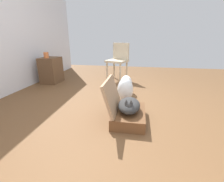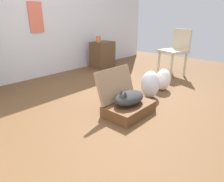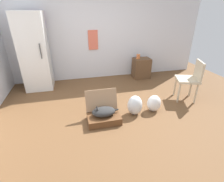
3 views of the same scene
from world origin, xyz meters
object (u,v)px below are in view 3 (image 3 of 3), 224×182
side_table (141,68)px  suitcase_base (104,118)px  refrigerator (35,53)px  plastic_bag_white (135,105)px  plastic_bag_clear (154,103)px  cat (103,112)px  vase_tall (138,57)px  chair (191,78)px

side_table → suitcase_base: bearing=-128.2°
refrigerator → side_table: (2.93, 0.05, -0.65)m
plastic_bag_white → plastic_bag_clear: bearing=2.9°
plastic_bag_clear → side_table: size_ratio=0.59×
cat → side_table: size_ratio=0.86×
cat → side_table: 2.54m
cat → vase_tall: (1.45, 1.99, 0.44)m
cat → plastic_bag_white: bearing=9.4°
suitcase_base → refrigerator: 2.53m
plastic_bag_clear → refrigerator: 3.14m
side_table → vase_tall: size_ratio=4.55×
plastic_bag_white → suitcase_base: bearing=-170.5°
cat → vase_tall: bearing=54.0°
suitcase_base → side_table: size_ratio=1.01×
side_table → refrigerator: bearing=-179.0°
suitcase_base → refrigerator: (-1.37, 1.94, 0.88)m
plastic_bag_clear → vase_tall: vase_tall is taller
plastic_bag_clear → side_table: 1.92m
cat → side_table: bearing=51.7°
plastic_bag_clear → refrigerator: size_ratio=0.19×
suitcase_base → plastic_bag_clear: plastic_bag_clear is taller
plastic_bag_white → vase_tall: vase_tall is taller
plastic_bag_white → refrigerator: (-2.02, 1.83, 0.75)m
plastic_bag_white → refrigerator: size_ratio=0.22×
plastic_bag_white → vase_tall: (0.79, 1.88, 0.46)m
cat → refrigerator: bearing=125.0°
suitcase_base → vase_tall: vase_tall is taller
refrigerator → side_table: size_ratio=3.16×
cat → refrigerator: refrigerator is taller
plastic_bag_white → plastic_bag_clear: 0.43m
side_table → chair: (0.53, -1.57, 0.22)m
vase_tall → suitcase_base: bearing=-125.9°
cat → plastic_bag_white: plastic_bag_white is taller
side_table → vase_tall: vase_tall is taller
vase_tall → chair: bearing=-67.4°
plastic_bag_white → plastic_bag_clear: (0.43, 0.02, -0.03)m
refrigerator → vase_tall: size_ratio=14.38×
plastic_bag_white → vase_tall: size_ratio=3.09×
refrigerator → chair: 3.80m
vase_tall → chair: size_ratio=0.14×
plastic_bag_clear → refrigerator: bearing=143.6°
cat → refrigerator: 2.48m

